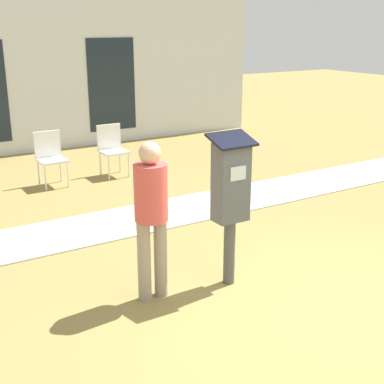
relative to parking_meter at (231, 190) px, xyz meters
The scene contains 7 objects.
ground_plane 1.49m from the parking_meter, 70.83° to the right, with size 40.00×40.00×0.00m, color olive.
sidewalk 2.44m from the parking_meter, 80.74° to the left, with size 12.00×1.10×0.02m.
building_facade 7.13m from the parking_meter, 87.11° to the left, with size 10.00×0.26×3.20m.
parking_meter is the anchor object (origin of this frame).
person_standing 0.84m from the parking_meter, behind, with size 0.32×0.32×1.58m.
outdoor_chair_left 4.52m from the parking_meter, 96.00° to the left, with size 0.44×0.44×0.90m.
outdoor_chair_middle 4.58m from the parking_meter, 81.80° to the left, with size 0.44×0.44×0.90m.
Camera 1 is at (-3.35, -3.09, 2.61)m, focal length 50.00 mm.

